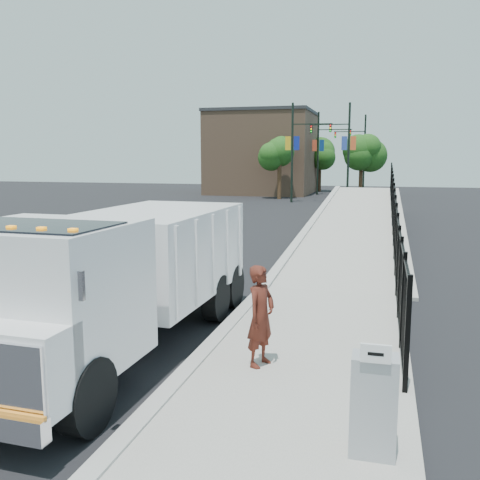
# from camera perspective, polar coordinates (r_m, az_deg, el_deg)

# --- Properties ---
(ground) EXTENTS (120.00, 120.00, 0.00)m
(ground) POSITION_cam_1_polar(r_m,az_deg,el_deg) (11.26, -1.90, -10.35)
(ground) COLOR black
(ground) RESTS_ON ground
(sidewalk) EXTENTS (3.55, 12.00, 0.12)m
(sidewalk) POSITION_cam_1_polar(r_m,az_deg,el_deg) (9.02, 6.41, -15.02)
(sidewalk) COLOR #9E998E
(sidewalk) RESTS_ON ground
(curb) EXTENTS (0.30, 12.00, 0.16)m
(curb) POSITION_cam_1_polar(r_m,az_deg,el_deg) (9.46, -5.53, -13.70)
(curb) COLOR #ADAAA3
(curb) RESTS_ON ground
(ramp) EXTENTS (3.95, 24.06, 3.19)m
(ramp) POSITION_cam_1_polar(r_m,az_deg,el_deg) (26.45, 12.74, 0.59)
(ramp) COLOR #9E998E
(ramp) RESTS_ON ground
(iron_fence) EXTENTS (0.10, 28.00, 1.80)m
(iron_fence) POSITION_cam_1_polar(r_m,az_deg,el_deg) (22.35, 16.04, 1.31)
(iron_fence) COLOR black
(iron_fence) RESTS_ON ground
(truck) EXTENTS (2.88, 8.20, 2.78)m
(truck) POSITION_cam_1_polar(r_m,az_deg,el_deg) (10.26, -13.14, -3.41)
(truck) COLOR black
(truck) RESTS_ON ground
(worker) EXTENTS (0.62, 0.75, 1.76)m
(worker) POSITION_cam_1_polar(r_m,az_deg,el_deg) (9.28, 2.23, -8.09)
(worker) COLOR #501E14
(worker) RESTS_ON sidewalk
(utility_cabinet) EXTENTS (0.55, 0.40, 1.25)m
(utility_cabinet) POSITION_cam_1_polar(r_m,az_deg,el_deg) (6.92, 14.07, -16.75)
(utility_cabinet) COLOR gray
(utility_cabinet) RESTS_ON sidewalk
(arrow_sign) EXTENTS (0.35, 0.04, 0.22)m
(arrow_sign) POSITION_cam_1_polar(r_m,az_deg,el_deg) (6.43, 14.28, -11.66)
(arrow_sign) COLOR white
(arrow_sign) RESTS_ON utility_cabinet
(debris) EXTENTS (0.41, 0.41, 0.10)m
(debris) POSITION_cam_1_polar(r_m,az_deg,el_deg) (11.17, 2.06, -9.59)
(debris) COLOR silver
(debris) RESTS_ON sidewalk
(light_pole_0) EXTENTS (3.77, 0.22, 8.00)m
(light_pole_0) POSITION_cam_1_polar(r_m,az_deg,el_deg) (44.11, 5.98, 9.67)
(light_pole_0) COLOR black
(light_pole_0) RESTS_ON ground
(light_pole_1) EXTENTS (3.78, 0.22, 8.00)m
(light_pole_1) POSITION_cam_1_polar(r_m,az_deg,el_deg) (44.61, 11.11, 9.55)
(light_pole_1) COLOR black
(light_pole_1) RESTS_ON ground
(light_pole_2) EXTENTS (3.78, 0.22, 8.00)m
(light_pole_2) POSITION_cam_1_polar(r_m,az_deg,el_deg) (53.30, 8.65, 9.47)
(light_pole_2) COLOR black
(light_pole_2) RESTS_ON ground
(light_pole_3) EXTENTS (3.77, 0.22, 8.00)m
(light_pole_3) POSITION_cam_1_polar(r_m,az_deg,el_deg) (57.63, 12.83, 9.30)
(light_pole_3) COLOR black
(light_pole_3) RESTS_ON ground
(tree_0) EXTENTS (2.66, 2.66, 5.33)m
(tree_0) POSITION_cam_1_polar(r_m,az_deg,el_deg) (47.59, 4.26, 9.13)
(tree_0) COLOR #382314
(tree_0) RESTS_ON ground
(tree_1) EXTENTS (2.81, 2.81, 5.40)m
(tree_1) POSITION_cam_1_polar(r_m,az_deg,el_deg) (50.81, 12.83, 8.93)
(tree_1) COLOR #382314
(tree_1) RESTS_ON ground
(tree_2) EXTENTS (3.17, 3.17, 5.58)m
(tree_2) POSITION_cam_1_polar(r_m,az_deg,el_deg) (58.61, 8.54, 9.02)
(tree_2) COLOR #382314
(tree_2) RESTS_ON ground
(building) EXTENTS (10.00, 10.00, 8.00)m
(building) POSITION_cam_1_polar(r_m,az_deg,el_deg) (55.51, 2.46, 9.16)
(building) COLOR #8C664C
(building) RESTS_ON ground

